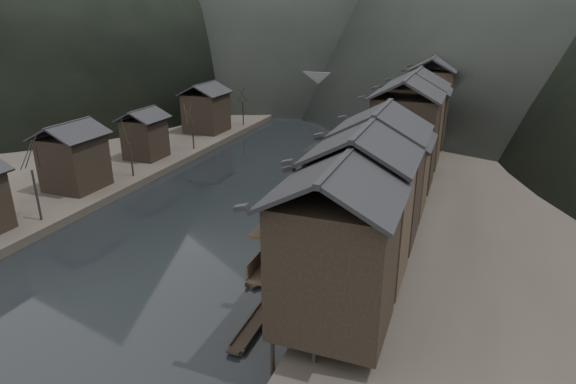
% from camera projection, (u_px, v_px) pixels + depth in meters
% --- Properties ---
extents(water, '(300.00, 300.00, 0.00)m').
position_uv_depth(water, '(175.00, 259.00, 44.69)').
color(water, black).
rests_on(water, ground).
extents(right_bank, '(40.00, 200.00, 1.80)m').
position_uv_depth(right_bank, '(546.00, 168.00, 67.69)').
color(right_bank, '#2D2823').
rests_on(right_bank, ground).
extents(left_bank, '(40.00, 200.00, 1.20)m').
position_uv_depth(left_bank, '(135.00, 129.00, 91.08)').
color(left_bank, '#2D2823').
rests_on(left_bank, ground).
extents(stilt_houses, '(9.00, 67.60, 15.13)m').
position_uv_depth(stilt_houses, '(402.00, 135.00, 52.66)').
color(stilt_houses, black).
rests_on(stilt_houses, ground).
extents(left_houses, '(8.10, 53.20, 8.73)m').
position_uv_depth(left_houses, '(127.00, 133.00, 67.09)').
color(left_houses, black).
rests_on(left_houses, left_bank).
extents(bare_trees, '(3.93, 61.88, 7.86)m').
position_uv_depth(bare_trees, '(107.00, 143.00, 58.65)').
color(bare_trees, black).
rests_on(bare_trees, left_bank).
extents(moored_sampans, '(3.08, 69.05, 0.47)m').
position_uv_depth(moored_sampans, '(358.00, 188.00, 61.89)').
color(moored_sampans, black).
rests_on(moored_sampans, water).
extents(midriver_boats, '(14.79, 29.49, 0.45)m').
position_uv_depth(midriver_boats, '(334.00, 137.00, 87.06)').
color(midriver_boats, black).
rests_on(midriver_boats, water).
extents(stone_bridge, '(40.00, 6.00, 9.00)m').
position_uv_depth(stone_bridge, '(356.00, 90.00, 105.80)').
color(stone_bridge, '#4C4C4F').
rests_on(stone_bridge, ground).
extents(hero_sampan, '(3.53, 4.94, 0.44)m').
position_uv_depth(hero_sampan, '(273.00, 276.00, 41.37)').
color(hero_sampan, black).
rests_on(hero_sampan, water).
extents(cargo_heap, '(1.16, 1.52, 0.70)m').
position_uv_depth(cargo_heap, '(272.00, 269.00, 41.39)').
color(cargo_heap, black).
rests_on(cargo_heap, hero_sampan).
extents(boatman, '(0.68, 0.58, 1.59)m').
position_uv_depth(boatman, '(276.00, 277.00, 39.31)').
color(boatman, '#515154').
rests_on(boatman, hero_sampan).
extents(bamboo_pole, '(1.14, 2.45, 3.16)m').
position_uv_depth(bamboo_pole, '(279.00, 252.00, 38.40)').
color(bamboo_pole, '#8C7A51').
rests_on(bamboo_pole, boatman).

